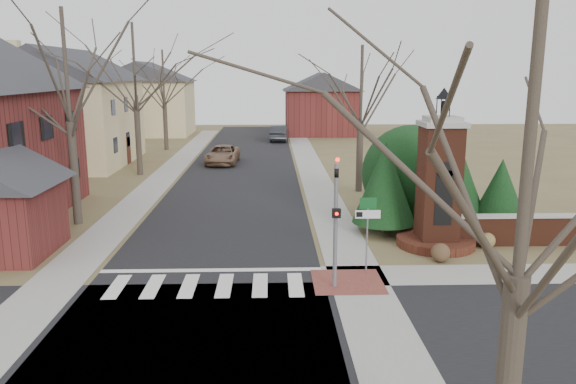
{
  "coord_description": "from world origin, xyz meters",
  "views": [
    {
      "loc": [
        2.19,
        -17.1,
        7.07
      ],
      "look_at": [
        2.91,
        6.0,
        2.11
      ],
      "focal_mm": 35.0,
      "sensor_mm": 36.0,
      "label": 1
    }
  ],
  "objects_px": {
    "traffic_signal_pole": "(336,212)",
    "distant_car": "(279,133)",
    "sign_post": "(367,220)",
    "pickup_truck": "(223,155)",
    "brick_gate_monument": "(438,195)"
  },
  "relations": [
    {
      "from": "traffic_signal_pole",
      "to": "pickup_truck",
      "type": "height_order",
      "value": "traffic_signal_pole"
    },
    {
      "from": "brick_gate_monument",
      "to": "distant_car",
      "type": "bearing_deg",
      "value": 99.21
    },
    {
      "from": "traffic_signal_pole",
      "to": "sign_post",
      "type": "xyz_separation_m",
      "value": [
        1.29,
        1.41,
        -0.64
      ]
    },
    {
      "from": "brick_gate_monument",
      "to": "pickup_truck",
      "type": "bearing_deg",
      "value": 116.05
    },
    {
      "from": "sign_post",
      "to": "pickup_truck",
      "type": "height_order",
      "value": "sign_post"
    },
    {
      "from": "sign_post",
      "to": "pickup_truck",
      "type": "distance_m",
      "value": 25.74
    },
    {
      "from": "brick_gate_monument",
      "to": "pickup_truck",
      "type": "relative_size",
      "value": 1.27
    },
    {
      "from": "traffic_signal_pole",
      "to": "sign_post",
      "type": "height_order",
      "value": "traffic_signal_pole"
    },
    {
      "from": "traffic_signal_pole",
      "to": "distant_car",
      "type": "bearing_deg",
      "value": 91.7
    },
    {
      "from": "traffic_signal_pole",
      "to": "distant_car",
      "type": "height_order",
      "value": "traffic_signal_pole"
    },
    {
      "from": "traffic_signal_pole",
      "to": "pickup_truck",
      "type": "xyz_separation_m",
      "value": [
        -5.9,
        26.1,
        -1.88
      ]
    },
    {
      "from": "sign_post",
      "to": "distant_car",
      "type": "relative_size",
      "value": 0.57
    },
    {
      "from": "sign_post",
      "to": "distant_car",
      "type": "distance_m",
      "value": 39.55
    },
    {
      "from": "distant_car",
      "to": "sign_post",
      "type": "bearing_deg",
      "value": 98.36
    },
    {
      "from": "traffic_signal_pole",
      "to": "pickup_truck",
      "type": "relative_size",
      "value": 0.88
    }
  ]
}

